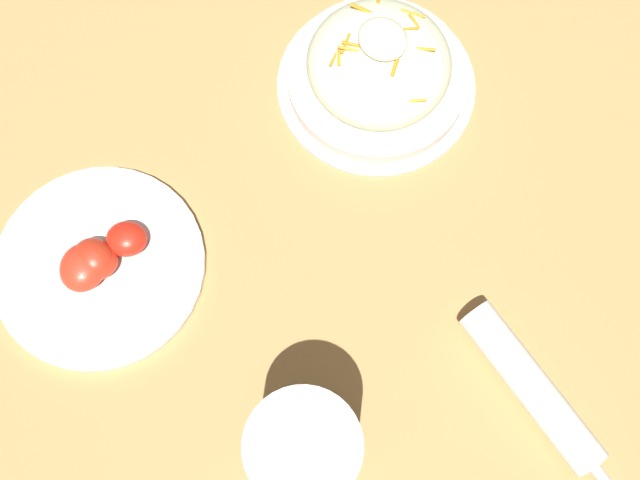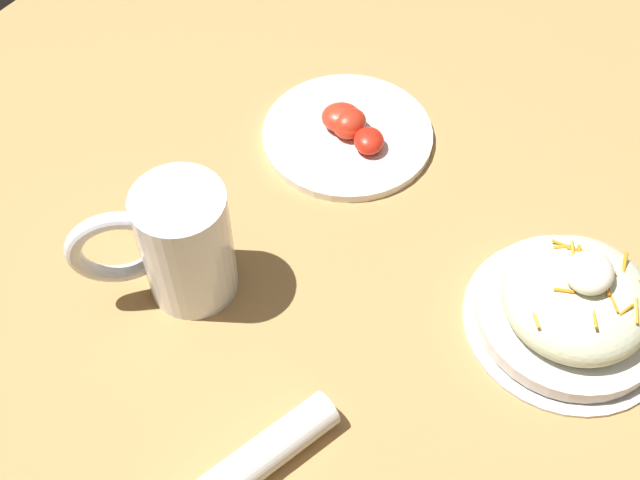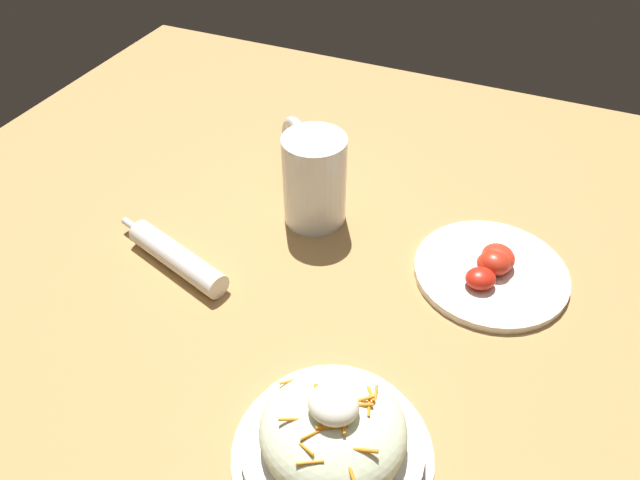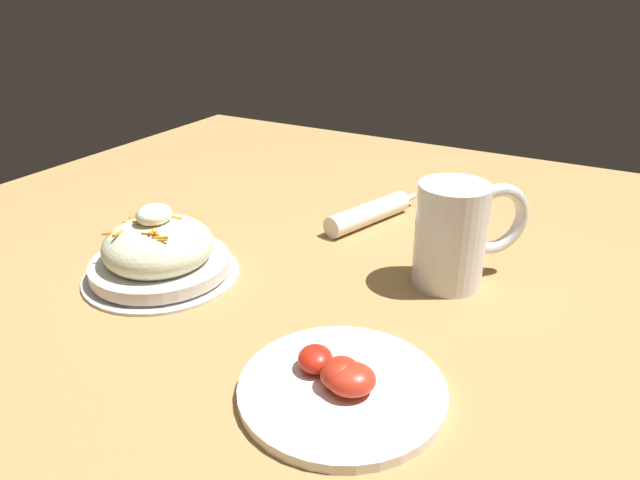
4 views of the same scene
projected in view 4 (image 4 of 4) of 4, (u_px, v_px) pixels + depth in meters
ground_plane at (305, 272)px, 0.82m from camera, size 1.43×1.43×0.00m
salad_plate at (159, 253)px, 0.80m from camera, size 0.21×0.21×0.11m
beer_mug at (454, 238)px, 0.77m from camera, size 0.14×0.13×0.14m
napkin_roll at (369, 213)px, 0.97m from camera, size 0.21×0.09×0.04m
tomato_plate at (341, 384)px, 0.58m from camera, size 0.21×0.21×0.04m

